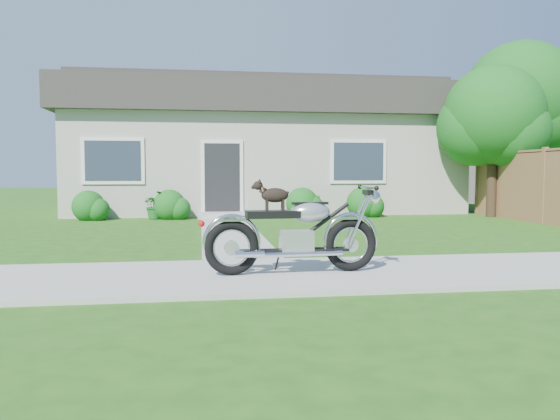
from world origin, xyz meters
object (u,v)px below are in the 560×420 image
object	(u,v)px
fence	(544,186)
potted_plant_right	(318,206)
house	(262,147)
potted_plant_left	(156,205)
motorcycle_with_dog	(296,233)
tree_near	(499,120)
tree_far	(525,103)

from	to	relation	value
fence	potted_plant_right	distance (m)	5.86
house	potted_plant_left	size ratio (longest dim) A/B	16.25
potted_plant_left	potted_plant_right	bearing A→B (deg)	0.00
house	motorcycle_with_dog	distance (m)	12.20
fence	tree_near	size ratio (longest dim) A/B	1.53
house	tree_near	xyz separation A→B (m)	(6.26, -4.14, 0.61)
tree_near	motorcycle_with_dog	bearing A→B (deg)	-132.31
tree_far	potted_plant_right	world-z (taller)	tree_far
fence	potted_plant_right	xyz separation A→B (m)	(-5.11, 2.80, -0.61)
tree_far	potted_plant_left	bearing A→B (deg)	-176.47
motorcycle_with_dog	tree_near	bearing A→B (deg)	45.07
tree_near	motorcycle_with_dog	distance (m)	10.94
fence	potted_plant_left	world-z (taller)	fence
potted_plant_right	house	bearing A→B (deg)	109.03
fence	potted_plant_left	bearing A→B (deg)	163.80
house	motorcycle_with_dog	xyz separation A→B (m)	(-0.95, -12.06, -1.61)
tree_far	motorcycle_with_dog	world-z (taller)	tree_far
house	potted_plant_right	bearing A→B (deg)	-70.97
tree_near	potted_plant_left	bearing A→B (deg)	175.86
house	tree_far	size ratio (longest dim) A/B	2.35
potted_plant_left	motorcycle_with_dog	distance (m)	8.94
tree_near	fence	bearing A→B (deg)	-88.89
potted_plant_left	fence	bearing A→B (deg)	-16.20
fence	tree_near	xyz separation A→B (m)	(-0.04, 2.11, 1.83)
house	tree_far	distance (m)	8.47
tree_far	motorcycle_with_dog	distance (m)	13.17
house	tree_near	distance (m)	7.53
house	motorcycle_with_dog	world-z (taller)	house
tree_near	potted_plant_right	xyz separation A→B (m)	(-5.07, 0.69, -2.43)
house	fence	distance (m)	8.96
motorcycle_with_dog	potted_plant_left	bearing A→B (deg)	102.84
tree_far	potted_plant_left	xyz separation A→B (m)	(-11.25, -0.69, -3.05)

